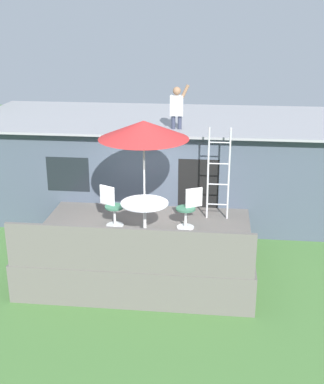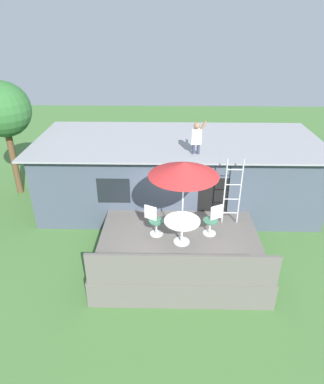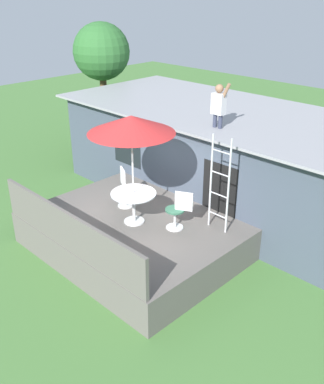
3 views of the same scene
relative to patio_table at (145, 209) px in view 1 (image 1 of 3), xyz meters
name	(u,v)px [view 1 (image 1 of 3)]	position (x,y,z in m)	size (l,w,h in m)	color
ground_plane	(144,263)	(-0.05, 0.18, -1.39)	(40.00, 40.00, 0.00)	#477538
house	(162,163)	(-0.05, 3.77, -0.05)	(10.50, 4.50, 2.67)	#424C5B
deck	(144,247)	(-0.05, 0.18, -0.99)	(4.80, 3.96, 0.80)	#605B56
deck_railing	(128,250)	(-0.05, -1.76, -0.14)	(4.70, 0.08, 0.90)	#605B56
patio_table	(145,209)	(0.00, 0.00, 0.00)	(1.04, 1.04, 0.74)	silver
patio_umbrella	(144,130)	(0.00, 0.00, 1.76)	(1.90, 1.90, 2.54)	silver
step_ladder	(218,174)	(1.57, 1.11, 0.51)	(0.52, 0.04, 2.20)	silver
person_figure	(177,105)	(0.50, 2.34, 1.89)	(0.47, 0.20, 1.11)	#33384C
patio_chair_left	(112,206)	(-0.82, 0.43, -0.13)	(0.58, 0.44, 0.92)	silver
patio_chair_right	(189,208)	(0.93, 0.49, -0.13)	(0.58, 0.44, 0.92)	silver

